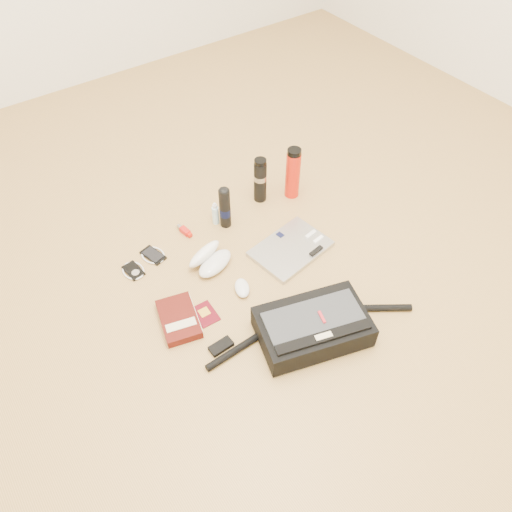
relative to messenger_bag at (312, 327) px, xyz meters
name	(u,v)px	position (x,y,z in m)	size (l,w,h in m)	color
ground	(266,289)	(-0.01, 0.28, -0.05)	(4.00, 4.00, 0.00)	#B08749
messenger_bag	(312,327)	(0.00, 0.00, 0.00)	(0.81, 0.36, 0.12)	black
laptop	(291,249)	(0.21, 0.39, -0.04)	(0.36, 0.27, 0.03)	#AFAFB1
book	(179,319)	(-0.38, 0.34, -0.03)	(0.19, 0.24, 0.04)	#410D08
passport	(205,314)	(-0.28, 0.31, -0.05)	(0.09, 0.11, 0.01)	#4D0510
mouse	(242,288)	(-0.09, 0.33, -0.04)	(0.09, 0.12, 0.03)	silver
sunglasses_case	(210,259)	(-0.13, 0.52, -0.02)	(0.22, 0.20, 0.10)	silver
ipod	(133,271)	(-0.41, 0.68, -0.05)	(0.09, 0.10, 0.01)	black
phone	(153,255)	(-0.30, 0.71, -0.05)	(0.11, 0.12, 0.01)	black
inhaler	(185,231)	(-0.12, 0.75, -0.04)	(0.03, 0.09, 0.02)	#B51812
spray_bottle	(215,214)	(0.03, 0.72, 0.00)	(0.04, 0.04, 0.12)	#B5E2F3
aerosol_can	(225,207)	(0.06, 0.69, 0.05)	(0.06, 0.06, 0.22)	black
thermos_black	(260,180)	(0.29, 0.74, 0.06)	(0.07, 0.07, 0.23)	black
thermos_red	(293,173)	(0.44, 0.68, 0.08)	(0.08, 0.08, 0.26)	red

